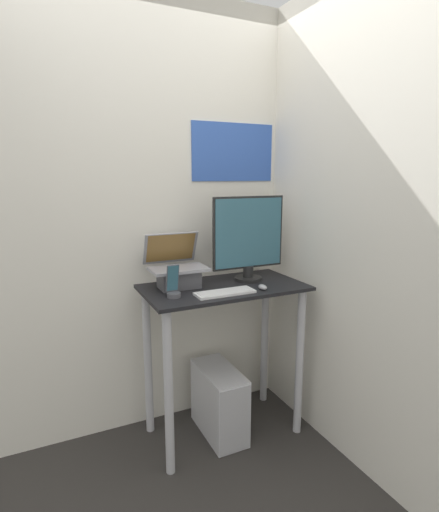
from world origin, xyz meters
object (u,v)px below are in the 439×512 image
laptop (178,272)px  computer_tower (219,402)px  cell_phone (173,288)px  keyboard (225,292)px  monitor (249,240)px  mouse (263,287)px

laptop → computer_tower: 0.85m
cell_phone → keyboard: bearing=-13.6°
computer_tower → keyboard: bearing=-103.2°
cell_phone → laptop: bearing=63.9°
monitor → computer_tower: bearing=-165.1°
monitor → computer_tower: size_ratio=1.17×
laptop → mouse: (0.41, -0.26, -0.07)m
monitor → laptop: bearing=174.4°
keyboard → computer_tower: 0.76m
laptop → cell_phone: (-0.09, -0.18, -0.04)m
monitor → cell_phone: (-0.53, -0.14, -0.20)m
mouse → keyboard: bearing=175.2°
mouse → computer_tower: mouse is taller
monitor → keyboard: size_ratio=1.55×
mouse → monitor: bearing=82.3°
mouse → computer_tower: (-0.19, 0.16, -0.75)m
laptop → cell_phone: size_ratio=1.83×
keyboard → computer_tower: keyboard is taller
monitor → mouse: bearing=-97.7°
cell_phone → computer_tower: 0.84m
computer_tower → mouse: bearing=-39.9°
monitor → cell_phone: size_ratio=2.90×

